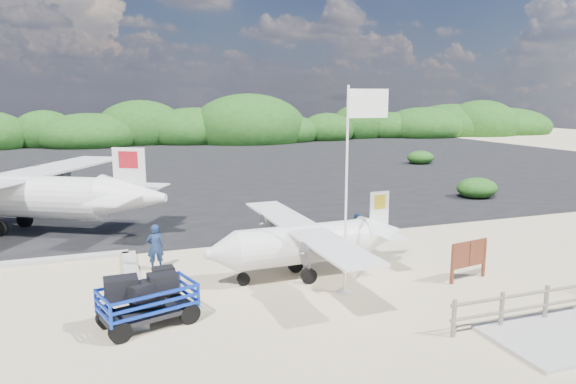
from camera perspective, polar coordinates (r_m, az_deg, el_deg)
name	(u,v)px	position (r m, az deg, el deg)	size (l,w,h in m)	color
ground	(279,285)	(17.00, -0.99, -10.24)	(160.00, 160.00, 0.00)	beige
asphalt_apron	(170,168)	(45.77, -12.96, 2.64)	(90.00, 50.00, 0.04)	#B2B2B2
walkway_pad	(560,339)	(15.14, 28.01, -14.21)	(3.50, 2.50, 0.10)	#B2B2B2
vegetation_band	(148,144)	(70.53, -15.32, 5.19)	(124.00, 8.00, 4.40)	#B2B2B2
fence	(544,320)	(16.10, 26.59, -12.62)	(6.40, 2.00, 1.10)	#B2B2B2
baggage_cart	(149,325)	(14.66, -15.16, -14.12)	(2.63, 1.50, 1.32)	#0C2FB5
flagpole	(344,292)	(16.45, 6.25, -11.03)	(1.27, 0.53, 6.37)	white
signboard	(467,280)	(18.39, 19.30, -9.22)	(1.68, 0.16, 1.39)	brown
crew_a	(155,247)	(18.76, -14.53, -5.94)	(0.60, 0.39, 1.64)	navy
crew_b	(271,235)	(20.02, -1.86, -4.80)	(0.72, 0.56, 1.48)	navy
crew_c	(357,231)	(20.81, 7.71, -4.32)	(0.86, 0.36, 1.47)	navy
aircraft_large	(367,170)	(44.03, 8.76, 2.48)	(16.61, 16.61, 4.98)	#B2B2B2
aircraft_small	(4,167)	(51.63, -29.05, 2.45)	(7.34, 7.34, 2.64)	#B2B2B2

